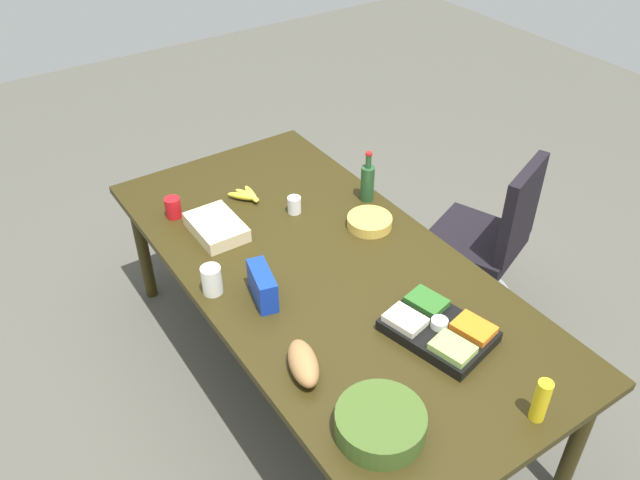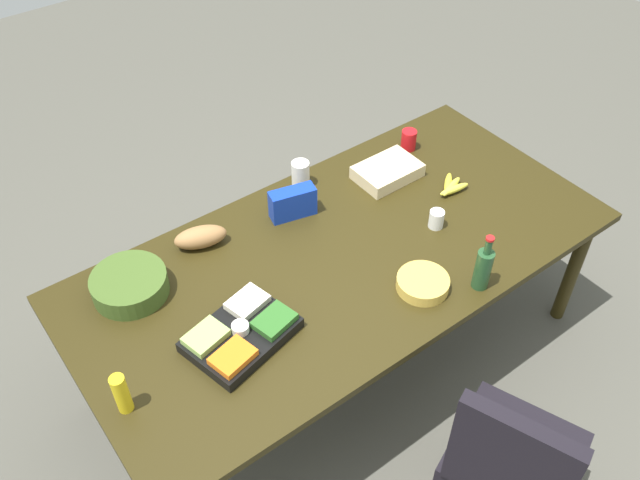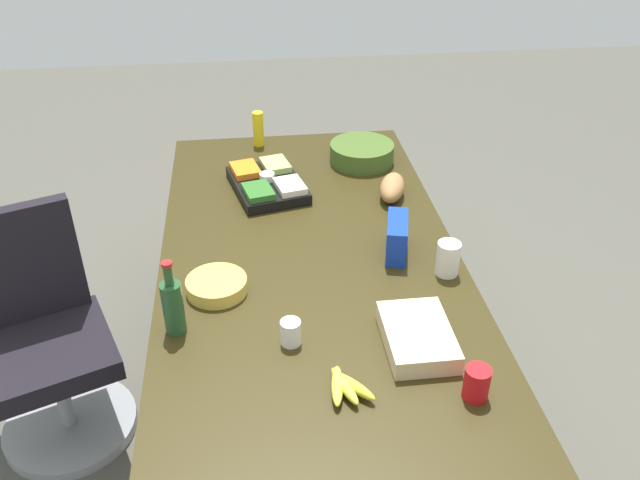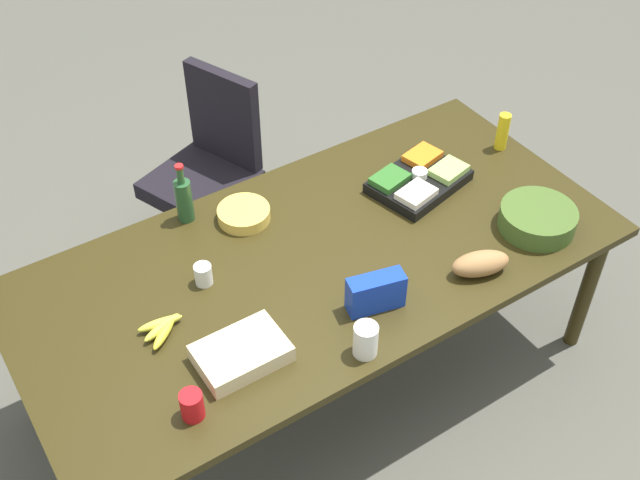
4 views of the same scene
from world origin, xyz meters
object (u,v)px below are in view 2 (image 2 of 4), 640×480
Objects in this scene: conference_table at (342,262)px; red_solo_cup at (409,140)px; veggie_tray at (241,333)px; mustard_bottle at (122,394)px; chip_bag_blue at (293,203)px; salad_bowl at (130,285)px; banana_bunch at (451,187)px; mayo_jar at (301,174)px; chip_bowl at (423,283)px; bread_loaf at (201,237)px; wine_bottle at (483,268)px; sheet_cake at (387,171)px; paper_cup at (436,219)px; office_chair at (506,476)px.

conference_table is 0.88m from red_solo_cup.
veggie_tray is 2.58× the size of mustard_bottle.
chip_bag_blue is 0.84m from salad_bowl.
banana_bunch is at bearing -11.85° from salad_bowl.
veggie_tray is at bearing -63.69° from salad_bowl.
mayo_jar is 0.88m from chip_bowl.
bread_loaf is at bearing 128.23° from chip_bowl.
mustard_bottle is at bearing -174.43° from banana_bunch.
veggie_tray is (-0.76, -0.65, -0.03)m from mayo_jar.
mustard_bottle is (-0.51, -0.02, 0.06)m from veggie_tray.
veggie_tray is 0.51m from mustard_bottle.
chip_bag_blue is 1.19× the size of mustard_bottle.
banana_bunch is 0.78× the size of chip_bowl.
wine_bottle is at bearing -33.82° from chip_bowl.
salad_bowl is (-0.38, -0.07, -0.00)m from bread_loaf.
chip_bag_blue is 0.46m from bread_loaf.
veggie_tray is 1.48× the size of salad_bowl.
conference_table is 13.41× the size of mustard_bottle.
sheet_cake reaches higher than conference_table.
mayo_jar reaches higher than paper_cup.
paper_cup is (0.49, -0.47, -0.03)m from chip_bag_blue.
office_chair is 9.13× the size of red_solo_cup.
salad_bowl is (0.26, 0.51, -0.04)m from mustard_bottle.
salad_bowl reaches higher than sheet_cake.
wine_bottle is at bearing -66.05° from chip_bag_blue.
veggie_tray is 0.55m from salad_bowl.
office_chair is at bearing -122.95° from banana_bunch.
office_chair is 7.36× the size of mayo_jar.
banana_bunch is 0.62× the size of wine_bottle.
chip_bag_blue is (-0.03, 0.35, 0.14)m from conference_table.
chip_bowl is at bearing -141.85° from paper_cup.
chip_bag_blue is at bearing 174.83° from sheet_cake.
veggie_tray is 1.99× the size of bread_loaf.
chip_bag_blue is 0.68m from paper_cup.
office_chair reaches higher than chip_bowl.
paper_cup is 0.40× the size of chip_bowl.
salad_bowl is (-0.84, 0.01, -0.03)m from chip_bag_blue.
office_chair reaches higher than bread_loaf.
salad_bowl is (-0.24, 0.49, 0.01)m from veggie_tray.
bread_loaf is at bearing 172.59° from sheet_cake.
mayo_jar reaches higher than salad_bowl.
sheet_cake is (-0.18, 0.27, 0.01)m from banana_bunch.
bread_loaf is (-0.62, -0.08, -0.02)m from mayo_jar.
salad_bowl is (-1.01, 0.72, 0.02)m from chip_bowl.
conference_table is at bearing -41.33° from bread_loaf.
mustard_bottle is (-1.84, -0.18, 0.07)m from banana_bunch.
paper_cup is (0.46, -0.12, 0.11)m from conference_table.
banana_bunch is 0.73× the size of bread_loaf.
mustard_bottle is at bearing -172.12° from conference_table.
red_solo_cup is (0.78, 1.50, 0.43)m from office_chair.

